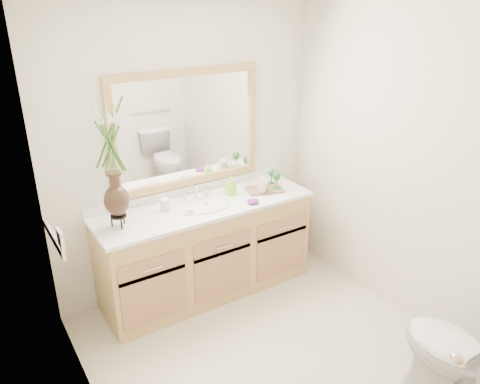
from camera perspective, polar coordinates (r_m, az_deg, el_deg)
floor at (r=3.59m, az=4.38°, el=-19.55°), size 2.60×2.60×0.00m
wall_back at (r=3.95m, az=-6.44°, el=4.81°), size 2.40×0.02×2.40m
wall_front at (r=2.19m, az=26.80°, el=-13.94°), size 2.40×0.02×2.40m
wall_left at (r=2.45m, az=-18.06°, el=-8.22°), size 0.02×2.60×2.40m
wall_right at (r=3.72m, az=19.95°, el=2.39°), size 0.02×2.60×2.40m
vanity at (r=4.05m, az=-4.11°, el=-7.08°), size 1.80×0.55×0.80m
counter at (r=3.85m, az=-4.29°, el=-1.74°), size 1.84×0.57×0.03m
sink at (r=3.86m, az=-4.14°, el=-2.36°), size 0.38×0.34×0.23m
mirror at (r=3.87m, az=-6.43°, el=7.61°), size 1.32×0.04×0.97m
switch_plate at (r=3.22m, az=-21.05°, el=-5.30°), size 0.02×0.12×0.12m
toilet at (r=3.32m, az=25.13°, el=-17.87°), size 0.42×0.75×0.74m
flower_vase at (r=3.38m, az=-15.47°, el=5.05°), size 0.22×0.22×0.89m
tumbler at (r=3.77m, az=-9.12°, el=-1.52°), size 0.07×0.07×0.10m
soap_dish at (r=3.71m, az=-6.13°, el=-2.42°), size 0.10×0.10×0.03m
soap_bottle at (r=4.00m, az=-1.15°, el=0.66°), size 0.09×0.09×0.15m
purple_dish at (r=3.85m, az=1.60°, el=-1.15°), size 0.12×0.11×0.04m
tray at (r=4.12m, az=3.03°, el=0.31°), size 0.36×0.29×0.02m
mug_left at (r=4.03m, az=2.66°, el=0.72°), size 0.11×0.11×0.11m
mug_right at (r=4.14m, az=2.50°, el=1.27°), size 0.11×0.11×0.09m
goblet_front at (r=4.08m, az=4.48°, el=1.82°), size 0.07×0.07×0.16m
goblet_back at (r=4.20m, az=3.87°, el=2.29°), size 0.06×0.06×0.14m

